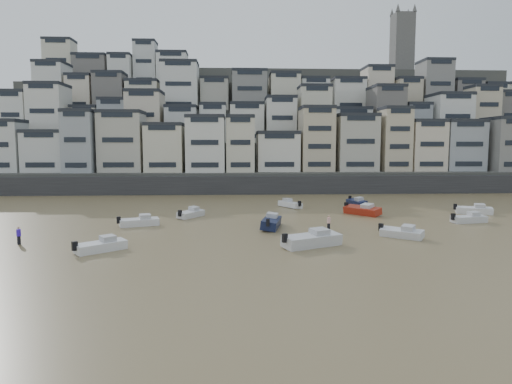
{
  "coord_description": "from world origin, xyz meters",
  "views": [
    {
      "loc": [
        1.76,
        -23.72,
        9.59
      ],
      "look_at": [
        4.57,
        30.0,
        4.0
      ],
      "focal_mm": 32.0,
      "sensor_mm": 36.0,
      "label": 1
    }
  ],
  "objects": [
    {
      "name": "boat_i",
      "position": [
        21.35,
        46.66,
        0.68
      ],
      "size": [
        2.63,
        5.23,
        1.36
      ],
      "primitive_type": null,
      "rotation": [
        0.0,
        0.0,
        -1.36
      ],
      "color": "#151D42",
      "rests_on": "ground"
    },
    {
      "name": "boat_d",
      "position": [
        30.96,
        30.44,
        0.67
      ],
      "size": [
        5.1,
        2.55,
        1.33
      ],
      "primitive_type": null,
      "rotation": [
        0.0,
        0.0,
        0.2
      ],
      "color": "silver",
      "rests_on": "ground"
    },
    {
      "name": "hillside",
      "position": [
        14.73,
        104.84,
        13.01
      ],
      "size": [
        141.04,
        66.0,
        50.0
      ],
      "color": "#4C4C47",
      "rests_on": "ground"
    },
    {
      "name": "boat_e",
      "position": [
        19.57,
        37.39,
        0.79
      ],
      "size": [
        5.05,
        5.7,
        1.57
      ],
      "primitive_type": null,
      "rotation": [
        0.0,
        0.0,
        -0.9
      ],
      "color": "#9E2313",
      "rests_on": "ground"
    },
    {
      "name": "boat_j",
      "position": [
        -10.1,
        17.29,
        0.68
      ],
      "size": [
        4.85,
        4.45,
        1.36
      ],
      "primitive_type": null,
      "rotation": [
        0.0,
        0.0,
        0.7
      ],
      "color": "white",
      "rests_on": "ground"
    },
    {
      "name": "boat_k",
      "position": [
        -9.26,
        30.2,
        0.68
      ],
      "size": [
        5.22,
        3.19,
        1.35
      ],
      "primitive_type": null,
      "rotation": [
        0.0,
        0.0,
        0.34
      ],
      "color": "silver",
      "rests_on": "ground"
    },
    {
      "name": "person_pink",
      "position": [
        12.55,
        26.26,
        0.87
      ],
      "size": [
        0.44,
        0.44,
        1.74
      ],
      "primitive_type": null,
      "color": "#ECACA6",
      "rests_on": "ground"
    },
    {
      "name": "boat_f",
      "position": [
        -3.74,
        36.35,
        0.65
      ],
      "size": [
        3.91,
        4.87,
        1.3
      ],
      "primitive_type": null,
      "rotation": [
        0.0,
        0.0,
        1.0
      ],
      "color": "silver",
      "rests_on": "ground"
    },
    {
      "name": "person_blue",
      "position": [
        -18.84,
        20.66,
        0.87
      ],
      "size": [
        0.44,
        0.44,
        1.74
      ],
      "primitive_type": null,
      "color": "#3E1CD8",
      "rests_on": "ground"
    },
    {
      "name": "boat_b",
      "position": [
        19.22,
        21.79,
        0.64
      ],
      "size": [
        4.62,
        4.17,
        1.28
      ],
      "primitive_type": null,
      "rotation": [
        0.0,
        0.0,
        -0.69
      ],
      "color": "silver",
      "rests_on": "ground"
    },
    {
      "name": "boat_a",
      "position": [
        9.25,
        18.24,
        0.88
      ],
      "size": [
        6.71,
        4.72,
        1.76
      ],
      "primitive_type": null,
      "rotation": [
        0.0,
        0.0,
        0.46
      ],
      "color": "silver",
      "rests_on": "ground"
    },
    {
      "name": "harbor_wall",
      "position": [
        10.0,
        65.0,
        1.75
      ],
      "size": [
        140.0,
        3.0,
        3.5
      ],
      "primitive_type": "cube",
      "color": "#38383A",
      "rests_on": "ground"
    },
    {
      "name": "ground",
      "position": [
        0.0,
        0.0,
        0.0
      ],
      "size": [
        400.0,
        400.0,
        0.0
      ],
      "primitive_type": "plane",
      "color": "olive",
      "rests_on": "ground"
    },
    {
      "name": "boat_g",
      "position": [
        35.42,
        37.52,
        0.7
      ],
      "size": [
        5.42,
        3.3,
        1.41
      ],
      "primitive_type": null,
      "rotation": [
        0.0,
        0.0,
        -0.34
      ],
      "color": "silver",
      "rests_on": "ground"
    },
    {
      "name": "boat_h",
      "position": [
        10.62,
        45.35,
        0.67
      ],
      "size": [
        3.84,
        5.06,
        1.34
      ],
      "primitive_type": null,
      "rotation": [
        0.0,
        0.0,
        2.09
      ],
      "color": "white",
      "rests_on": "ground"
    },
    {
      "name": "boat_c",
      "position": [
        6.26,
        28.25,
        0.83
      ],
      "size": [
        3.24,
        6.37,
        1.66
      ],
      "primitive_type": null,
      "rotation": [
        0.0,
        0.0,
        1.36
      ],
      "color": "#121939",
      "rests_on": "ground"
    }
  ]
}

